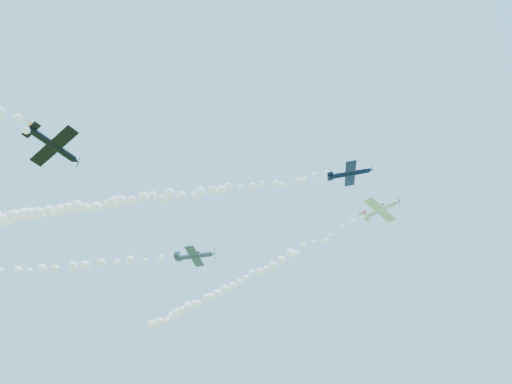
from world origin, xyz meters
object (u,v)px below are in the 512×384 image
at_px(plane_navy, 350,173).
at_px(plane_white, 380,210).
at_px(plane_grey, 195,256).
at_px(plane_black, 54,146).

bearing_deg(plane_navy, plane_white, 56.63).
xyz_separation_m(plane_grey, plane_black, (-0.46, -31.19, -2.29)).
relative_size(plane_white, plane_grey, 1.03).
relative_size(plane_grey, plane_black, 1.03).
height_order(plane_navy, plane_black, plane_navy).
distance_m(plane_grey, plane_black, 31.28).
relative_size(plane_navy, plane_black, 1.09).
xyz_separation_m(plane_white, plane_black, (-31.76, -40.29, -8.65)).
distance_m(plane_white, plane_navy, 8.95).
bearing_deg(plane_grey, plane_navy, -14.53).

